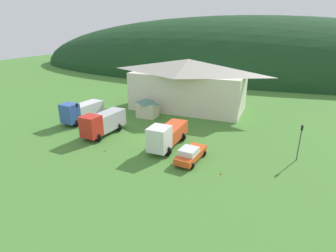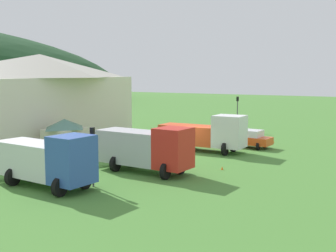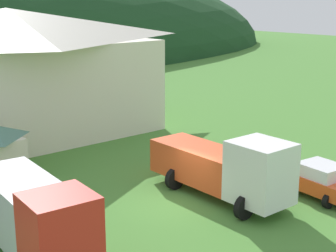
{
  "view_description": "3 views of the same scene",
  "coord_description": "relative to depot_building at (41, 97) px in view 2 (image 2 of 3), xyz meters",
  "views": [
    {
      "loc": [
        13.69,
        -28.95,
        13.89
      ],
      "look_at": [
        0.99,
        1.9,
        1.61
      ],
      "focal_mm": 29.02,
      "sensor_mm": 36.0,
      "label": 1
    },
    {
      "loc": [
        -33.25,
        -16.02,
        6.94
      ],
      "look_at": [
        -0.21,
        1.67,
        2.35
      ],
      "focal_mm": 46.87,
      "sensor_mm": 36.0,
      "label": 2
    },
    {
      "loc": [
        -15.02,
        -16.59,
        9.43
      ],
      "look_at": [
        2.03,
        3.13,
        2.83
      ],
      "focal_mm": 54.82,
      "sensor_mm": 36.0,
      "label": 3
    }
  ],
  "objects": [
    {
      "name": "ground_plane",
      "position": [
        0.89,
        -15.6,
        -4.5
      ],
      "size": [
        200.0,
        200.0,
        0.0
      ],
      "primitive_type": "plane",
      "color": "#477F33"
    },
    {
      "name": "depot_building",
      "position": [
        0.0,
        0.0,
        0.0
      ],
      "size": [
        20.5,
        9.79,
        8.73
      ],
      "color": "silver",
      "rests_on": "ground"
    },
    {
      "name": "play_shed_cream",
      "position": [
        -4.48,
        -6.91,
        -2.9
      ],
      "size": [
        3.23,
        2.78,
        3.1
      ],
      "color": "beige",
      "rests_on": "ground"
    },
    {
      "name": "box_truck_blue",
      "position": [
        -12.85,
        -12.89,
        -2.78
      ],
      "size": [
        3.54,
        7.18,
        3.34
      ],
      "rotation": [
        0.0,
        0.0,
        -1.68
      ],
      "color": "#3356AD",
      "rests_on": "ground"
    },
    {
      "name": "crane_truck_red",
      "position": [
        -6.61,
        -16.15,
        -2.73
      ],
      "size": [
        3.38,
        7.18,
        3.29
      ],
      "rotation": [
        0.0,
        0.0,
        -1.66
      ],
      "color": "red",
      "rests_on": "ground"
    },
    {
      "name": "heavy_rig_white",
      "position": [
        2.92,
        -16.68,
        -2.86
      ],
      "size": [
        3.14,
        7.8,
        3.3
      ],
      "rotation": [
        0.0,
        0.0,
        -1.59
      ],
      "color": "white",
      "rests_on": "ground"
    },
    {
      "name": "service_pickup_orange",
      "position": [
        6.69,
        -18.98,
        -3.67
      ],
      "size": [
        2.65,
        5.13,
        1.66
      ],
      "rotation": [
        0.0,
        0.0,
        -1.68
      ],
      "color": "#E4501E",
      "rests_on": "ground"
    },
    {
      "name": "traffic_light_west",
      "position": [
        -11.46,
        -15.25,
        -2.22
      ],
      "size": [
        0.2,
        0.32,
        3.66
      ],
      "color": "#4C4C51",
      "rests_on": "ground"
    },
    {
      "name": "traffic_light_east",
      "position": [
        17.49,
        -14.33,
        -1.98
      ],
      "size": [
        0.2,
        0.32,
        4.09
      ],
      "color": "#4C4C51",
      "rests_on": "ground"
    },
    {
      "name": "traffic_cone_near_pickup",
      "position": [
        -3.33,
        -20.5,
        -4.5
      ],
      "size": [
        0.36,
        0.36,
        0.51
      ],
      "primitive_type": "cone",
      "color": "orange",
      "rests_on": "ground"
    },
    {
      "name": "traffic_cone_mid_row",
      "position": [
        10.44,
        -20.59,
        -4.5
      ],
      "size": [
        0.36,
        0.36,
        0.52
      ],
      "primitive_type": "cone",
      "color": "orange",
      "rests_on": "ground"
    }
  ]
}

